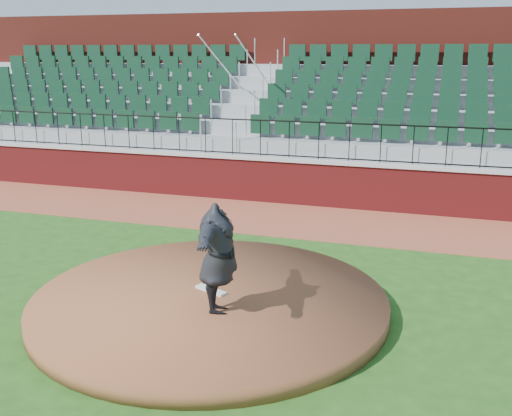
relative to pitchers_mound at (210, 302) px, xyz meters
The scene contains 10 objects.
ground 0.41m from the pitchers_mound, 56.81° to the left, with size 90.00×90.00×0.00m, color #214E16.
warning_track 5.73m from the pitchers_mound, 87.88° to the left, with size 34.00×3.20×0.01m, color brown.
field_wall 7.34m from the pitchers_mound, 88.35° to the left, with size 34.00×0.35×1.20m, color maroon.
wall_cap 7.41m from the pitchers_mound, 88.35° to the left, with size 34.00×0.45×0.10m, color #B7B7B7.
wall_railing 7.52m from the pitchers_mound, 88.35° to the left, with size 34.00×0.05×1.00m, color black, non-canonical shape.
seating_stands 10.28m from the pitchers_mound, 88.79° to the left, with size 34.00×5.10×4.60m, color gray, non-canonical shape.
concourse_wall 13.12m from the pitchers_mound, 89.06° to the left, with size 34.00×0.50×5.50m, color maroon.
pitchers_mound is the anchor object (origin of this frame).
pitching_rubber 0.21m from the pitchers_mound, 106.10° to the left, with size 0.61×0.15×0.04m, color white.
pitcher 1.21m from the pitchers_mound, 55.97° to the right, with size 2.15×0.58×1.75m, color black.
Camera 1 is at (3.37, -8.85, 4.18)m, focal length 41.97 mm.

